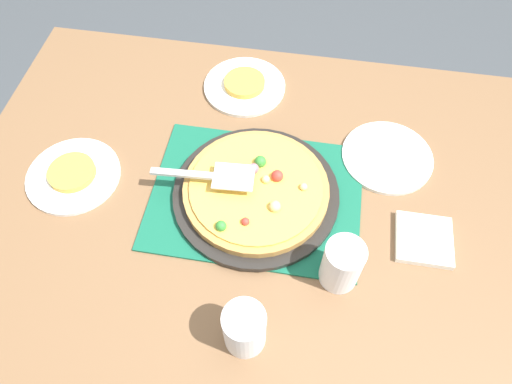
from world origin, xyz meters
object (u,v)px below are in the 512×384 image
object	(u,v)px
pizza	(256,189)
cup_far	(342,264)
napkin_stack	(424,240)
pizza_pan	(256,194)
served_slice_left	(245,83)
cup_near	(244,329)
plate_near_left	(245,86)
plate_side	(387,157)
served_slice_right	(72,172)
plate_far_right	(74,175)
pizza_server	(212,176)

from	to	relation	value
pizza	cup_far	size ratio (longest dim) A/B	2.75
cup_far	napkin_stack	xyz separation A→B (m)	(-0.18, -0.11, -0.05)
pizza_pan	served_slice_left	distance (m)	0.35
cup_near	plate_near_left	bearing A→B (deg)	-79.79
pizza	napkin_stack	size ratio (longest dim) A/B	2.75
served_slice_left	cup_far	distance (m)	0.59
pizza	served_slice_left	xyz separation A→B (m)	(0.09, -0.34, -0.02)
plate_side	served_slice_right	bearing A→B (deg)	13.55
pizza_pan	cup_near	distance (m)	0.33
served_slice_left	cup_near	distance (m)	0.68
pizza_pan	plate_side	world-z (taller)	pizza_pan
plate_side	served_slice_right	size ratio (longest dim) A/B	2.00
served_slice_left	napkin_stack	distance (m)	0.61
pizza_pan	plate_far_right	distance (m)	0.44
pizza	napkin_stack	bearing A→B (deg)	171.85
cup_far	napkin_stack	distance (m)	0.22
plate_near_left	served_slice_left	world-z (taller)	served_slice_left
plate_near_left	served_slice_left	bearing A→B (deg)	0.00
pizza_server	napkin_stack	xyz separation A→B (m)	(-0.48, 0.05, -0.06)
served_slice_left	plate_near_left	bearing A→B (deg)	0.00
cup_near	plate_side	bearing A→B (deg)	-118.66
plate_far_right	plate_side	size ratio (longest dim) A/B	1.00
plate_side	pizza_server	size ratio (longest dim) A/B	0.95
pizza	napkin_stack	distance (m)	0.38
pizza_server	napkin_stack	size ratio (longest dim) A/B	1.93
plate_near_left	napkin_stack	distance (m)	0.61
plate_near_left	plate_far_right	size ratio (longest dim) A/B	1.00
pizza	pizza_server	bearing A→B (deg)	3.45
plate_far_right	plate_side	xyz separation A→B (m)	(-0.73, -0.18, 0.00)
plate_far_right	cup_near	xyz separation A→B (m)	(-0.47, 0.31, 0.06)
pizza	served_slice_left	size ratio (longest dim) A/B	3.00
cup_near	cup_far	world-z (taller)	same
plate_side	pizza_server	bearing A→B (deg)	23.04
plate_near_left	pizza_server	world-z (taller)	pizza_server
pizza	plate_near_left	xyz separation A→B (m)	(0.09, -0.34, -0.03)
pizza_pan	plate_far_right	world-z (taller)	pizza_pan
served_slice_left	napkin_stack	bearing A→B (deg)	139.61
served_slice_right	napkin_stack	distance (m)	0.81
pizza	plate_side	bearing A→B (deg)	-151.37
plate_side	napkin_stack	distance (m)	0.23
pizza_pan	plate_far_right	size ratio (longest dim) A/B	1.73
served_slice_right	pizza_server	xyz separation A→B (m)	(-0.34, -0.01, 0.05)
plate_side	pizza_server	distance (m)	0.43
plate_near_left	served_slice_right	xyz separation A→B (m)	(0.35, 0.36, 0.01)
plate_near_left	plate_far_right	world-z (taller)	same
served_slice_left	cup_near	size ratio (longest dim) A/B	0.92
cup_near	napkin_stack	world-z (taller)	cup_near
plate_near_left	cup_near	size ratio (longest dim) A/B	1.83
pizza_pan	served_slice_left	bearing A→B (deg)	-75.60
plate_side	plate_near_left	bearing A→B (deg)	-25.07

